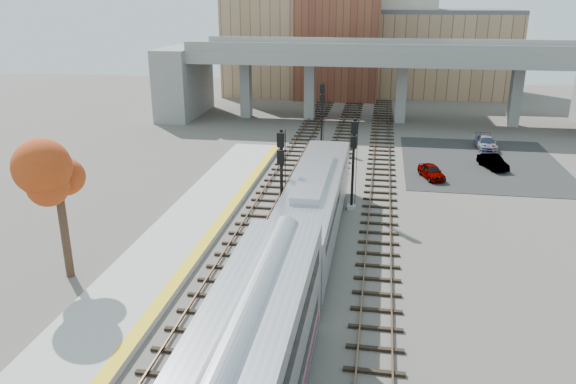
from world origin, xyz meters
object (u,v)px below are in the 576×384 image
(signal_mast_near, at_px, (281,185))
(tree, at_px, (55,168))
(signal_mast_mid, at_px, (353,167))
(car_b, at_px, (493,162))
(signal_mast_far, at_px, (322,116))
(car_a, at_px, (432,171))
(car_c, at_px, (486,143))
(locomotive, at_px, (314,205))

(signal_mast_near, distance_m, tree, 12.94)
(signal_mast_mid, relative_size, car_b, 1.82)
(signal_mast_far, distance_m, car_a, 14.15)
(signal_mast_far, xyz_separation_m, car_a, (10.24, -9.47, -2.40))
(signal_mast_mid, distance_m, signal_mast_far, 18.21)
(car_a, bearing_deg, tree, -152.95)
(tree, height_order, car_a, tree)
(car_a, height_order, car_b, car_b)
(car_b, bearing_deg, car_c, 65.87)
(car_b, bearing_deg, signal_mast_far, 140.13)
(car_c, bearing_deg, car_a, -120.23)
(locomotive, bearing_deg, tree, -150.38)
(signal_mast_mid, distance_m, tree, 19.41)
(tree, bearing_deg, signal_mast_far, 71.22)
(signal_mast_mid, height_order, car_b, signal_mast_mid)
(signal_mast_far, distance_m, tree, 32.24)
(car_b, distance_m, car_c, 6.88)
(signal_mast_far, bearing_deg, signal_mast_mid, -76.99)
(car_a, relative_size, car_b, 0.96)
(signal_mast_far, relative_size, car_c, 1.48)
(locomotive, height_order, signal_mast_near, signal_mast_near)
(locomotive, bearing_deg, signal_mast_near, 174.17)
(locomotive, height_order, tree, tree)
(tree, bearing_deg, locomotive, 29.62)
(locomotive, distance_m, signal_mast_near, 2.37)
(signal_mast_near, bearing_deg, car_c, 56.15)
(locomotive, distance_m, signal_mast_mid, 5.98)
(signal_mast_near, height_order, tree, tree)
(locomotive, relative_size, tree, 2.31)
(locomotive, xyz_separation_m, signal_mast_far, (-2.10, 23.32, 0.75))
(tree, height_order, car_b, tree)
(locomotive, relative_size, car_c, 4.44)
(signal_mast_near, bearing_deg, locomotive, -5.83)
(signal_mast_near, distance_m, car_c, 29.32)
(signal_mast_far, relative_size, tree, 0.77)
(signal_mast_near, relative_size, signal_mast_far, 1.07)
(signal_mast_far, bearing_deg, tree, -108.78)
(tree, bearing_deg, car_c, 49.85)
(car_a, bearing_deg, signal_mast_near, -145.34)
(tree, bearing_deg, car_b, 43.39)
(signal_mast_near, bearing_deg, tree, -144.82)
(signal_mast_near, relative_size, car_b, 1.90)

